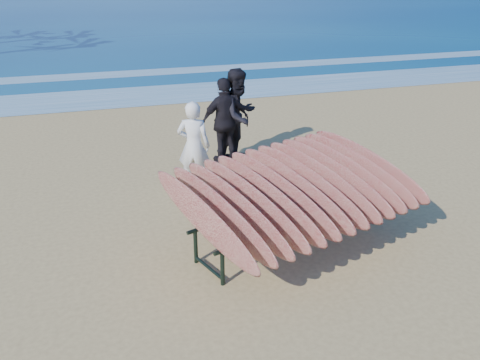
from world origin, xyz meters
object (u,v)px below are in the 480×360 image
(person_white, at_px, (194,146))
(person_dark_a, at_px, (239,115))
(person_dark_b, at_px, (225,121))
(surfboard_rack, at_px, (295,189))

(person_white, xyz_separation_m, person_dark_a, (1.18, 1.17, 0.14))
(person_dark_b, bearing_deg, person_dark_a, -171.14)
(person_white, bearing_deg, person_dark_a, -111.13)
(surfboard_rack, height_order, person_dark_b, person_dark_b)
(surfboard_rack, distance_m, person_white, 2.50)
(person_white, relative_size, person_dark_b, 0.92)
(surfboard_rack, height_order, person_dark_a, person_dark_a)
(person_white, height_order, person_dark_b, person_dark_b)
(person_white, relative_size, person_dark_a, 0.85)
(person_white, height_order, person_dark_a, person_dark_a)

